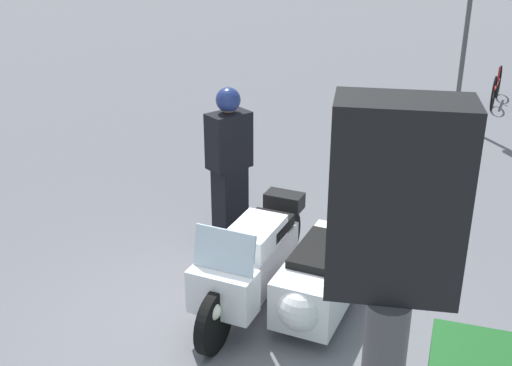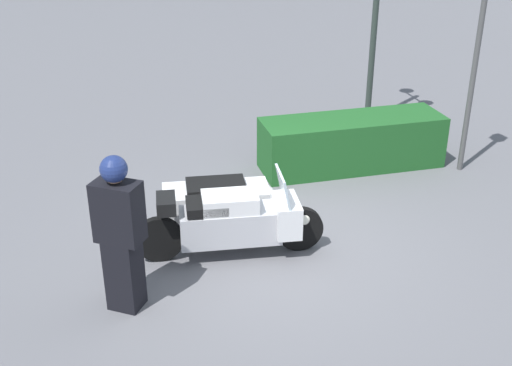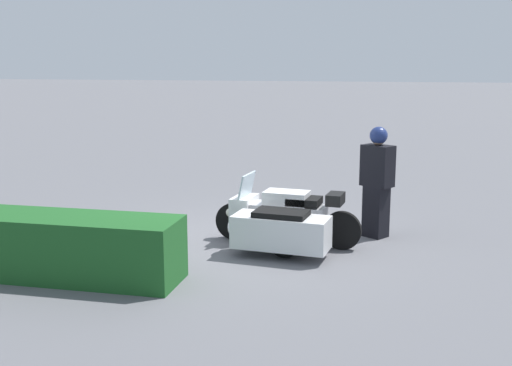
{
  "view_description": "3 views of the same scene",
  "coord_description": "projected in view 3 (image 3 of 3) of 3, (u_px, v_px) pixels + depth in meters",
  "views": [
    {
      "loc": [
        4.79,
        1.74,
        3.83
      ],
      "look_at": [
        -0.96,
        -0.1,
        1.24
      ],
      "focal_mm": 45.0,
      "sensor_mm": 36.0,
      "label": 1
    },
    {
      "loc": [
        -2.24,
        -7.14,
        4.51
      ],
      "look_at": [
        -0.33,
        0.13,
        0.93
      ],
      "focal_mm": 45.0,
      "sensor_mm": 36.0,
      "label": 2
    },
    {
      "loc": [
        -2.45,
        10.02,
        2.99
      ],
      "look_at": [
        -0.27,
        0.3,
        1.07
      ],
      "focal_mm": 45.0,
      "sensor_mm": 36.0,
      "label": 3
    }
  ],
  "objects": [
    {
      "name": "ground_plane",
      "position": [
        244.0,
        242.0,
        10.7
      ],
      "size": [
        160.0,
        160.0,
        0.0
      ],
      "primitive_type": "plane",
      "color": "slate"
    },
    {
      "name": "police_motorcycle",
      "position": [
        278.0,
        222.0,
        10.16
      ],
      "size": [
        2.47,
        1.5,
        1.15
      ],
      "rotation": [
        0.0,
        0.0,
        -0.11
      ],
      "color": "black",
      "rests_on": "ground"
    },
    {
      "name": "hedge_bush_curbside",
      "position": [
        70.0,
        247.0,
        8.86
      ],
      "size": [
        3.1,
        0.93,
        0.88
      ],
      "primitive_type": "cube",
      "color": "#1E5623",
      "rests_on": "ground"
    },
    {
      "name": "officer_rider",
      "position": [
        377.0,
        179.0,
        10.83
      ],
      "size": [
        0.6,
        0.55,
        1.89
      ],
      "rotation": [
        0.0,
        0.0,
        -2.16
      ],
      "color": "black",
      "rests_on": "ground"
    }
  ]
}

